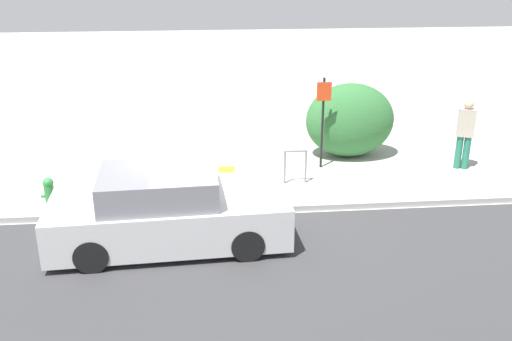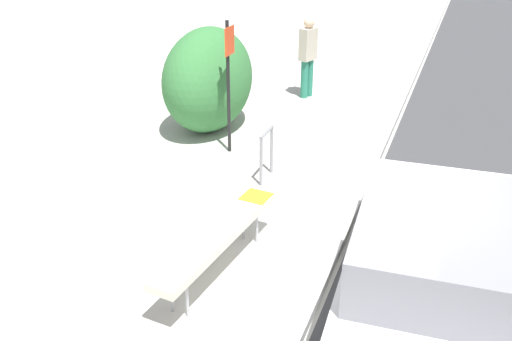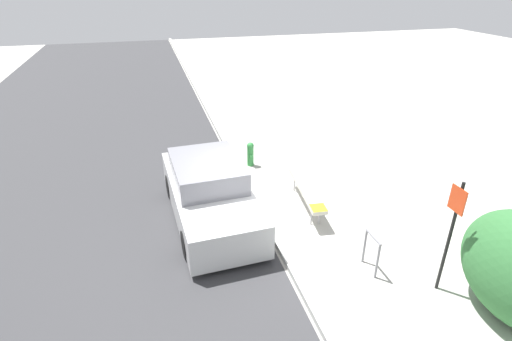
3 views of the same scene
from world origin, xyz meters
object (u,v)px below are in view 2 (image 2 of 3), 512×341
object	(u,v)px
bench	(218,237)
bike_rack	(267,150)
pedestrian	(308,55)
parked_car_near	(436,280)
sign_post	(229,76)

from	to	relation	value
bench	bike_rack	xyz separation A→B (m)	(2.62, 0.33, -0.01)
bike_rack	pedestrian	size ratio (longest dim) A/B	0.46
pedestrian	parked_car_near	distance (m)	7.93
bench	parked_car_near	bearing A→B (deg)	-88.82
sign_post	bench	bearing A→B (deg)	-159.22
pedestrian	parked_car_near	xyz separation A→B (m)	(-7.18, -3.36, -0.30)
bike_rack	bench	bearing A→B (deg)	-172.77
bike_rack	parked_car_near	distance (m)	3.97
bench	pedestrian	distance (m)	7.04
bench	bike_rack	bearing A→B (deg)	13.32
bench	sign_post	bearing A→B (deg)	26.87
bike_rack	pedestrian	distance (m)	4.41
bench	sign_post	xyz separation A→B (m)	(3.45, 1.31, 0.88)
sign_post	parked_car_near	xyz separation A→B (m)	(-3.66, -3.76, -0.72)
sign_post	pedestrian	world-z (taller)	sign_post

